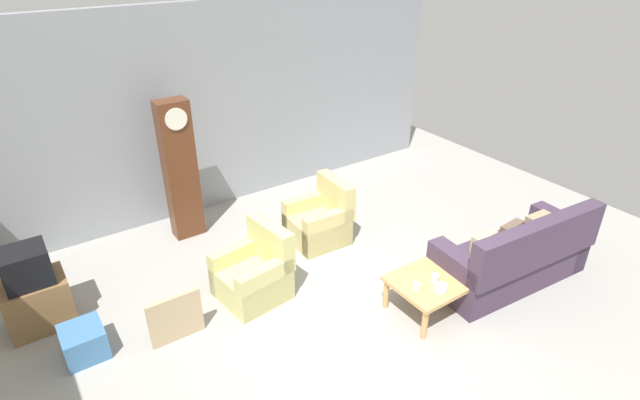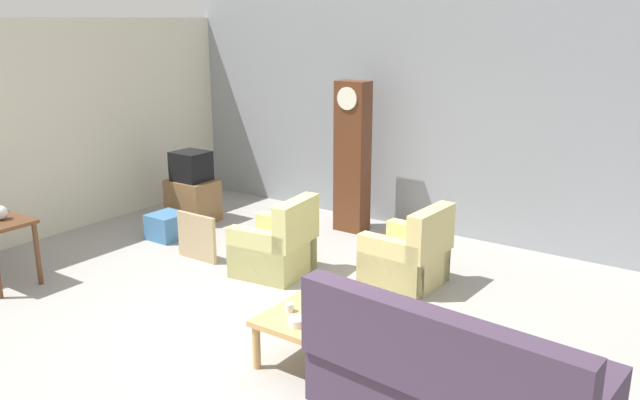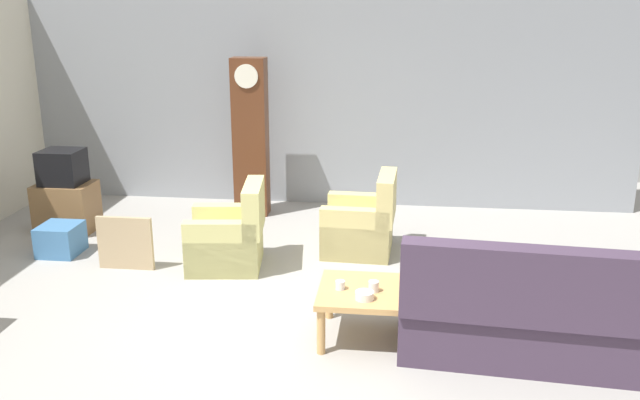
% 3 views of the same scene
% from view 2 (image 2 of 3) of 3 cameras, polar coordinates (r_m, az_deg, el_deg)
% --- Properties ---
extents(ground_plane, '(10.40, 10.40, 0.00)m').
position_cam_2_polar(ground_plane, '(6.44, -4.33, -10.77)').
color(ground_plane, '#999691').
extents(garage_door_wall, '(8.40, 0.16, 3.20)m').
position_cam_2_polar(garage_door_wall, '(8.93, 10.35, 7.28)').
color(garage_door_wall, gray).
rests_on(garage_door_wall, ground_plane).
extents(pegboard_wall_left, '(0.12, 6.40, 2.88)m').
position_cam_2_polar(pegboard_wall_left, '(9.37, -23.28, 5.65)').
color(pegboard_wall_left, beige).
rests_on(pegboard_wall_left, ground_plane).
extents(couch_floral, '(2.16, 1.04, 1.04)m').
position_cam_2_polar(couch_floral, '(4.86, 11.34, -15.76)').
color(couch_floral, '#423347').
rests_on(couch_floral, ground_plane).
extents(armchair_olive_near, '(0.88, 0.85, 0.92)m').
position_cam_2_polar(armchair_olive_near, '(7.51, -3.86, -4.28)').
color(armchair_olive_near, '#CCC67A').
rests_on(armchair_olive_near, ground_plane).
extents(armchair_olive_far, '(0.82, 0.79, 0.92)m').
position_cam_2_polar(armchair_olive_far, '(7.27, 7.74, -5.08)').
color(armchair_olive_far, '#D2C279').
rests_on(armchair_olive_far, ground_plane).
extents(coffee_table_wood, '(0.96, 0.76, 0.44)m').
position_cam_2_polar(coffee_table_wood, '(5.54, -0.03, -11.01)').
color(coffee_table_wood, tan).
rests_on(coffee_table_wood, ground_plane).
extents(grandfather_clock, '(0.44, 0.30, 2.07)m').
position_cam_2_polar(grandfather_clock, '(8.86, 2.86, 3.78)').
color(grandfather_clock, '#562D19').
rests_on(grandfather_clock, ground_plane).
extents(tv_stand_cabinet, '(0.68, 0.52, 0.61)m').
position_cam_2_polar(tv_stand_cabinet, '(9.65, -11.10, -0.03)').
color(tv_stand_cabinet, brown).
rests_on(tv_stand_cabinet, ground_plane).
extents(tv_crt, '(0.48, 0.44, 0.42)m').
position_cam_2_polar(tv_crt, '(9.52, -11.26, 2.95)').
color(tv_crt, black).
rests_on(tv_crt, tv_stand_cabinet).
extents(framed_picture_leaning, '(0.60, 0.05, 0.58)m').
position_cam_2_polar(framed_picture_leaning, '(8.07, -10.78, -3.22)').
color(framed_picture_leaning, tan).
rests_on(framed_picture_leaning, ground_plane).
extents(storage_box_blue, '(0.43, 0.45, 0.34)m').
position_cam_2_polar(storage_box_blue, '(8.97, -13.28, -2.24)').
color(storage_box_blue, teal).
rests_on(storage_box_blue, ground_plane).
extents(glass_dome_cloche, '(0.16, 0.16, 0.16)m').
position_cam_2_polar(glass_dome_cloche, '(7.86, -26.29, -1.00)').
color(glass_dome_cloche, silver).
rests_on(glass_dome_cloche, console_table_dark).
extents(cup_white_porcelain, '(0.09, 0.09, 0.09)m').
position_cam_2_polar(cup_white_porcelain, '(5.47, -0.45, -10.11)').
color(cup_white_porcelain, white).
rests_on(cup_white_porcelain, coffee_table_wood).
extents(cup_blue_rimmed, '(0.08, 0.08, 0.07)m').
position_cam_2_polar(cup_blue_rimmed, '(5.63, -2.70, -9.42)').
color(cup_blue_rimmed, silver).
rests_on(cup_blue_rimmed, coffee_table_wood).
extents(bowl_white_stacked, '(0.15, 0.15, 0.07)m').
position_cam_2_polar(bowl_white_stacked, '(5.39, -2.02, -10.65)').
color(bowl_white_stacked, white).
rests_on(bowl_white_stacked, coffee_table_wood).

